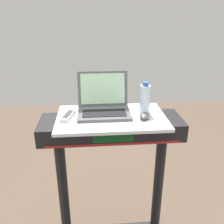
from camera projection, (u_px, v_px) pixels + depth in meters
desk_board at (111, 118)px, 1.54m from camera, size 0.68×0.43×0.02m
laptop at (104, 105)px, 1.58m from camera, size 0.33×0.28×0.24m
computer_mouse at (145, 116)px, 1.50m from camera, size 0.09×0.11×0.03m
water_bottle at (145, 98)px, 1.58m from camera, size 0.07×0.07×0.20m
tv_remote at (68, 115)px, 1.52m from camera, size 0.09×0.17×0.02m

